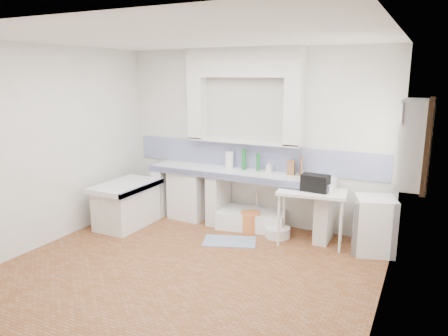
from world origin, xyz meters
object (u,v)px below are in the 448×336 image
at_px(stove, 191,193).
at_px(fridge, 374,225).
at_px(side_table, 311,217).
at_px(sink, 252,220).

relative_size(stove, fridge, 1.09).
bearing_deg(side_table, sink, 158.74).
distance_m(stove, sink, 1.18).
bearing_deg(stove, fridge, -0.34).
distance_m(sink, fridge, 1.89).
distance_m(stove, side_table, 2.16).
xyz_separation_m(stove, fridge, (3.00, -0.17, -0.04)).
relative_size(stove, sink, 0.81).
height_order(sink, side_table, side_table).
relative_size(sink, fridge, 1.35).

